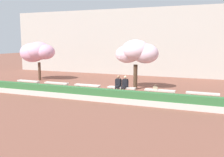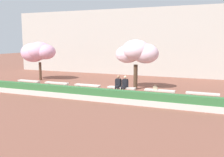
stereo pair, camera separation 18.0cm
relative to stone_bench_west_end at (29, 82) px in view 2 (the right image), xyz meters
The scene contains 14 objects.
ground_plane 6.97m from the stone_bench_west_end, ahead, with size 100.00×100.00×0.00m, color brown.
building_facade 14.09m from the stone_bench_west_end, 59.43° to the left, with size 32.04×4.00×7.23m, color #B7B2A8.
stone_bench_west_end is the anchor object (origin of this frame).
stone_bench_near_west 2.79m from the stone_bench_west_end, ahead, with size 2.09×0.44×0.45m.
stone_bench_center 5.57m from the stone_bench_west_end, ahead, with size 2.09×0.44×0.45m.
stone_bench_near_east 8.36m from the stone_bench_west_end, ahead, with size 2.09×0.44×0.45m.
stone_bench_east_end 11.14m from the stone_bench_west_end, ahead, with size 2.09×0.44×0.45m.
stone_bench_far_east 13.93m from the stone_bench_west_end, ahead, with size 2.09×0.44×0.45m.
person_seated_left 8.11m from the stone_bench_west_end, ahead, with size 0.51×0.70×1.29m.
person_seated_right 8.62m from the stone_bench_west_end, ahead, with size 0.51×0.71×1.29m.
handbag 10.83m from the stone_bench_west_end, ahead, with size 0.30×0.15×0.34m.
cherry_tree_main 9.40m from the stone_bench_west_end, 12.14° to the left, with size 3.42×2.31×3.86m.
cherry_tree_secondary 3.99m from the stone_bench_west_end, 112.85° to the left, with size 3.61×2.33×3.66m.
planter_hedge_foreground 7.55m from the stone_bench_west_end, 22.66° to the right, with size 18.17×0.50×0.80m.
Camera 2 is at (7.89, -17.53, 3.79)m, focal length 42.00 mm.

